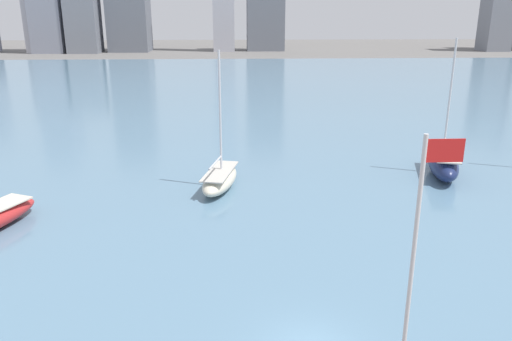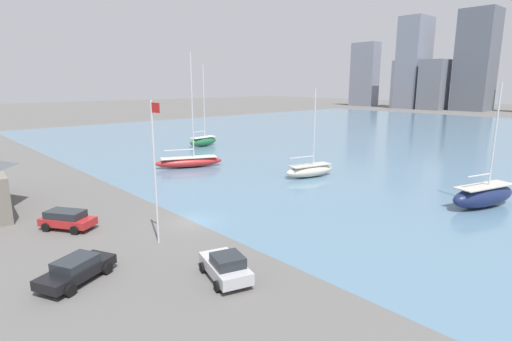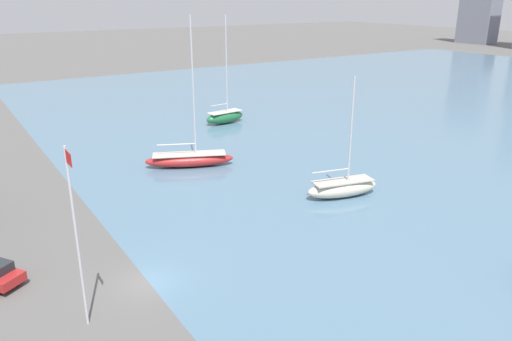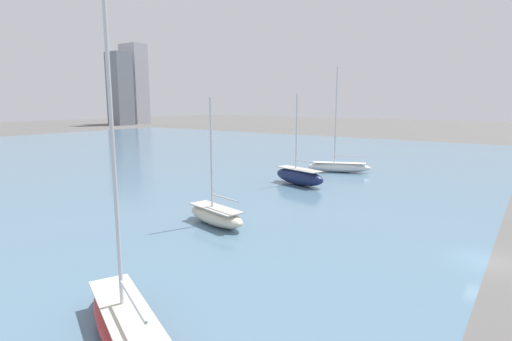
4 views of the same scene
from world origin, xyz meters
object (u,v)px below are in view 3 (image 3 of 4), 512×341
at_px(sailboat_green, 225,116).
at_px(flag_pole, 76,233).
at_px(sailboat_red, 190,159).
at_px(sailboat_cream, 342,187).

bearing_deg(sailboat_green, flag_pole, -45.12).
height_order(flag_pole, sailboat_red, sailboat_red).
xyz_separation_m(sailboat_cream, sailboat_green, (-30.68, 4.66, 0.16)).
bearing_deg(sailboat_green, sailboat_cream, -14.95).
bearing_deg(sailboat_red, flag_pole, -13.70).
xyz_separation_m(flag_pole, sailboat_green, (-37.34, 30.02, -4.78)).
bearing_deg(sailboat_cream, sailboat_green, -175.59).
height_order(flag_pole, sailboat_green, sailboat_green).
xyz_separation_m(flag_pole, sailboat_cream, (-6.66, 25.36, -4.93)).
distance_m(sailboat_cream, sailboat_red, 17.70).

